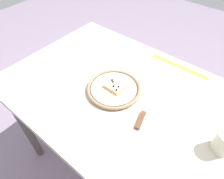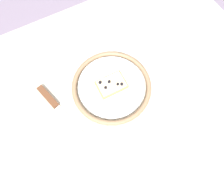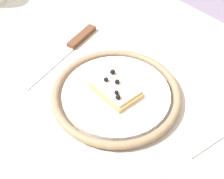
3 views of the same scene
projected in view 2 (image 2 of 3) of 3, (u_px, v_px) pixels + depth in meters
name	position (u px, v px, depth m)	size (l,w,h in m)	color
ground_plane	(110.00, 132.00, 1.31)	(6.00, 6.00, 0.00)	slate
dining_table	(108.00, 104.00, 0.69)	(1.10, 0.77, 0.76)	#BCB29E
plate	(112.00, 86.00, 0.60)	(0.25, 0.25, 0.02)	white
pizza_slice_near	(111.00, 84.00, 0.59)	(0.09, 0.07, 0.03)	tan
knife	(54.00, 104.00, 0.58)	(0.08, 0.24, 0.01)	silver
fork	(157.00, 62.00, 0.64)	(0.04, 0.20, 0.00)	silver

